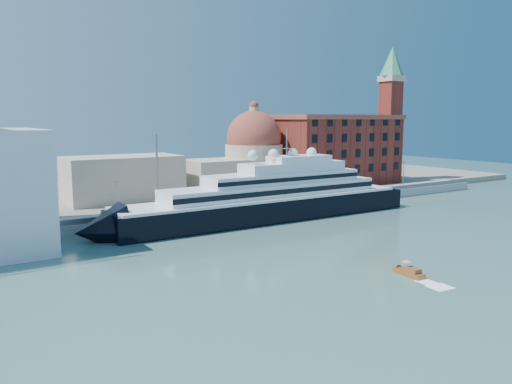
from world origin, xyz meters
TOP-DOWN VIEW (x-y plane):
  - ground at (0.00, 0.00)m, footprint 400.00×400.00m
  - quay at (0.00, 34.00)m, footprint 180.00×10.00m
  - land at (0.00, 75.00)m, footprint 260.00×72.00m
  - quay_fence at (0.00, 29.50)m, footprint 180.00×0.10m
  - superyacht at (0.97, 23.00)m, footprint 84.67×11.74m
  - service_barge at (-50.63, 21.05)m, footprint 11.46×5.32m
  - water_taxi at (-2.26, -24.52)m, footprint 2.22×5.45m
  - warehouse at (52.00, 52.00)m, footprint 43.00×19.00m
  - campanile at (76.00, 52.00)m, footprint 8.40×8.40m
  - church at (6.39, 57.72)m, footprint 66.00×18.00m
  - lamp_posts at (-12.67, 32.27)m, footprint 120.80×2.40m

SIDE VIEW (x-z plane):
  - ground at x=0.00m, z-range 0.00..0.00m
  - water_taxi at x=-2.26m, z-range -0.66..1.87m
  - service_barge at x=-50.63m, z-range -0.53..1.95m
  - land at x=0.00m, z-range 0.00..2.00m
  - quay at x=0.00m, z-range 0.00..2.50m
  - quay_fence at x=0.00m, z-range 2.50..3.70m
  - superyacht at x=0.97m, z-range -8.29..17.02m
  - lamp_posts at x=-12.67m, z-range 0.84..18.84m
  - church at x=6.39m, z-range -1.84..23.66m
  - warehouse at x=52.00m, z-range 2.16..25.41m
  - campanile at x=76.00m, z-range 5.26..52.26m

